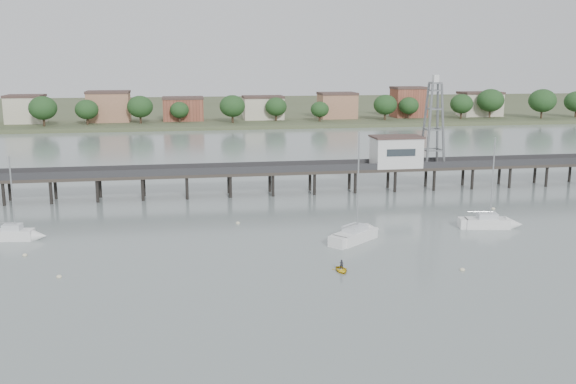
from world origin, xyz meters
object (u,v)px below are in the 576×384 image
Objects in this scene: yellow_dinghy at (341,271)px; sailboat_b at (20,235)px; pier at (250,172)px; lattice_tower at (434,125)px; sailboat_c at (361,234)px; sailboat_d at (495,223)px.

sailboat_b is at bearing 151.75° from yellow_dinghy.
pier is 9.68× the size of lattice_tower.
sailboat_b is (-31.24, -22.40, -3.14)m from pier.
sailboat_c is (41.99, -6.56, -0.02)m from sailboat_b.
lattice_tower is 1.41× the size of sailboat_b.
lattice_tower is at bearing 0.00° from pier.
pier is at bearing 95.79° from yellow_dinghy.
lattice_tower is 28.79m from sailboat_d.
sailboat_d is (-1.66, -26.78, -10.46)m from lattice_tower.
lattice_tower is 1.09× the size of sailboat_c.
lattice_tower reaches higher than yellow_dinghy.
sailboat_b is at bearing -160.35° from lattice_tower.
pier is at bearing 42.63° from sailboat_b.
sailboat_d is at bearing -33.34° from sailboat_c.
sailboat_d is 61.24m from sailboat_b.
pier is 38.57m from sailboat_b.
sailboat_d is at bearing 28.19° from yellow_dinghy.
pier is 63.87× the size of yellow_dinghy.
sailboat_d is at bearing -93.54° from lattice_tower.
sailboat_c is at bearing -1.90° from sailboat_b.
lattice_tower reaches higher than pier.
sailboat_c is at bearing 63.37° from yellow_dinghy.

